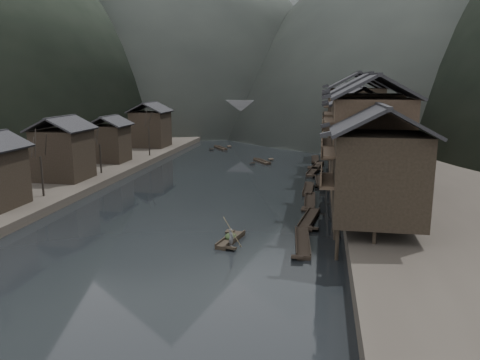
# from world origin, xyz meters

# --- Properties ---
(water) EXTENTS (300.00, 300.00, 0.00)m
(water) POSITION_xyz_m (0.00, 0.00, 0.00)
(water) COLOR black
(water) RESTS_ON ground
(right_bank) EXTENTS (40.00, 200.00, 1.80)m
(right_bank) POSITION_xyz_m (35.00, 40.00, 0.90)
(right_bank) COLOR #2D2823
(right_bank) RESTS_ON ground
(left_bank) EXTENTS (40.00, 200.00, 1.20)m
(left_bank) POSITION_xyz_m (-35.00, 40.00, 0.60)
(left_bank) COLOR #2D2823
(left_bank) RESTS_ON ground
(stilt_houses) EXTENTS (9.00, 67.60, 15.12)m
(stilt_houses) POSITION_xyz_m (17.28, 19.40, 8.78)
(stilt_houses) COLOR black
(stilt_houses) RESTS_ON ground
(left_houses) EXTENTS (8.10, 53.20, 8.73)m
(left_houses) POSITION_xyz_m (-20.50, 20.12, 5.66)
(left_houses) COLOR black
(left_houses) RESTS_ON left_bank
(bare_trees) EXTENTS (3.70, 44.52, 7.39)m
(bare_trees) POSITION_xyz_m (-17.00, 8.62, 6.33)
(bare_trees) COLOR black
(bare_trees) RESTS_ON left_bank
(moored_sampans) EXTENTS (2.95, 51.50, 0.47)m
(moored_sampans) POSITION_xyz_m (11.81, 15.09, 0.20)
(moored_sampans) COLOR black
(moored_sampans) RESTS_ON water
(midriver_boats) EXTENTS (14.29, 20.07, 0.45)m
(midriver_boats) POSITION_xyz_m (-2.59, 40.49, 0.20)
(midriver_boats) COLOR black
(midriver_boats) RESTS_ON water
(stone_bridge) EXTENTS (40.00, 6.00, 9.00)m
(stone_bridge) POSITION_xyz_m (-0.00, 72.00, 5.11)
(stone_bridge) COLOR #4C4C4F
(stone_bridge) RESTS_ON ground
(hero_sampan) EXTENTS (1.91, 4.85, 0.43)m
(hero_sampan) POSITION_xyz_m (5.27, -7.73, 0.20)
(hero_sampan) COLOR black
(hero_sampan) RESTS_ON water
(cargo_heap) EXTENTS (1.05, 1.38, 0.63)m
(cargo_heap) POSITION_xyz_m (5.22, -7.51, 0.75)
(cargo_heap) COLOR black
(cargo_heap) RESTS_ON hero_sampan
(boatman) EXTENTS (0.67, 0.66, 1.55)m
(boatman) POSITION_xyz_m (5.63, -9.37, 1.21)
(boatman) COLOR #4E4E50
(boatman) RESTS_ON hero_sampan
(bamboo_pole) EXTENTS (1.46, 1.50, 3.30)m
(bamboo_pole) POSITION_xyz_m (5.83, -9.37, 3.63)
(bamboo_pole) COLOR #8C7A51
(bamboo_pole) RESTS_ON boatman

